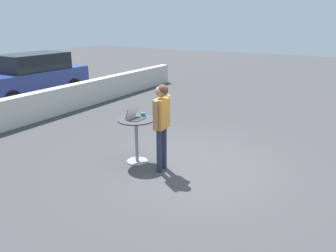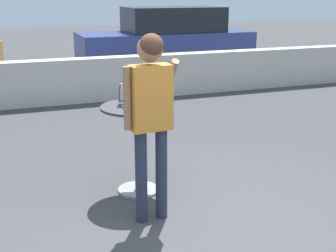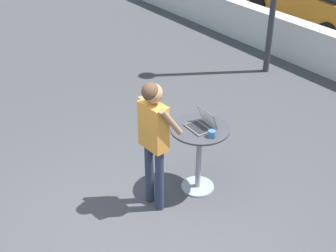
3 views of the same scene
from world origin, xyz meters
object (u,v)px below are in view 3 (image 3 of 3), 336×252
Objects in this scene: cafe_table at (199,147)px; standing_person at (153,131)px; laptop at (202,124)px; coffee_mug at (212,134)px.

standing_person reaches higher than cafe_table.
cafe_table is 2.76× the size of laptop.
standing_person is (-0.31, -0.65, 0.13)m from coffee_mug.
cafe_table is at bearing 175.90° from coffee_mug.
coffee_mug is (0.24, -0.02, 0.33)m from cafe_table.
cafe_table is 0.81m from standing_person.
coffee_mug is at bearing -4.10° from cafe_table.
laptop is 0.70m from standing_person.
cafe_table is 0.54× the size of standing_person.
coffee_mug is (0.24, -0.04, -0.01)m from laptop.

